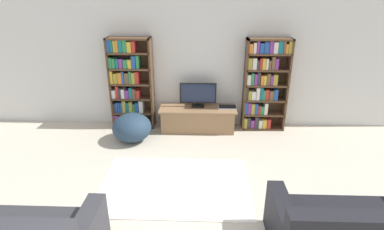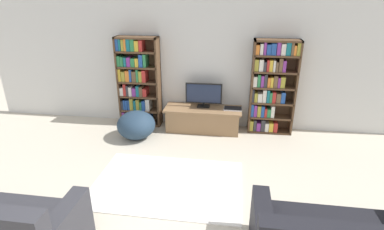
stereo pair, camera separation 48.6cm
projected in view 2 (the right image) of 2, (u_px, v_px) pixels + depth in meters
name	position (u px, v px, depth m)	size (l,w,h in m)	color
wall_back	(200.00, 62.00, 5.82)	(8.80, 0.06, 2.60)	silver
bookshelf_left	(137.00, 83.00, 5.97)	(0.83, 0.30, 1.78)	#513823
bookshelf_right	(271.00, 86.00, 5.61)	(0.83, 0.30, 1.78)	#513823
tv_stand	(203.00, 119.00, 5.91)	(1.49, 0.54, 0.46)	#8E6B47
television	(204.00, 95.00, 5.80)	(0.71, 0.16, 0.48)	black
laptop	(233.00, 109.00, 5.76)	(0.35, 0.23, 0.03)	silver
area_rug	(168.00, 184.00, 4.29)	(2.10, 1.44, 0.02)	white
beanbag_ottoman	(136.00, 125.00, 5.58)	(0.71, 0.71, 0.52)	#23384C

